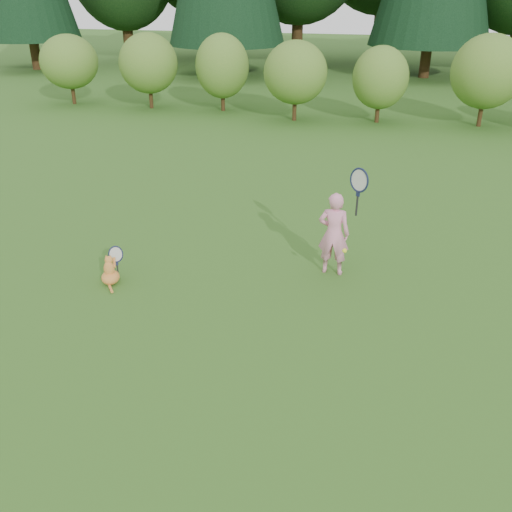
% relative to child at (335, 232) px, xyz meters
% --- Properties ---
extents(ground, '(100.00, 100.00, 0.00)m').
position_rel_child_xyz_m(ground, '(-1.16, -1.93, -0.70)').
color(ground, '#2F5618').
rests_on(ground, ground).
extents(shrub_row, '(28.00, 3.00, 2.80)m').
position_rel_child_xyz_m(shrub_row, '(-1.16, 11.07, 0.70)').
color(shrub_row, '#4B7D27').
rests_on(shrub_row, ground).
extents(child, '(0.73, 0.43, 2.01)m').
position_rel_child_xyz_m(child, '(0.00, 0.00, 0.00)').
color(child, pink).
rests_on(child, ground).
extents(cat, '(0.40, 0.67, 0.63)m').
position_rel_child_xyz_m(cat, '(-3.26, -1.20, -0.46)').
color(cat, orange).
rests_on(cat, ground).
extents(tennis_ball, '(0.07, 0.07, 0.07)m').
position_rel_child_xyz_m(tennis_ball, '(0.23, -0.71, 0.03)').
color(tennis_ball, yellow).
rests_on(tennis_ball, ground).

